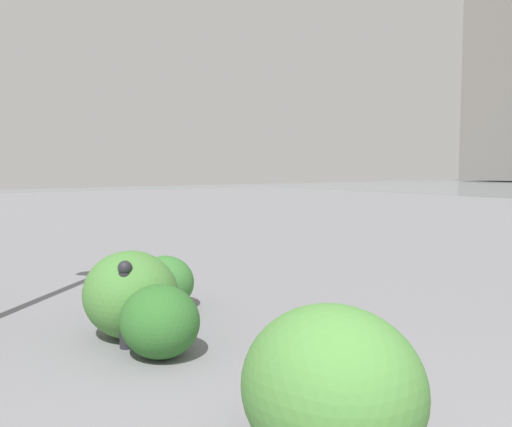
% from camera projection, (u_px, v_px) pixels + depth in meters
% --- Properties ---
extents(bollard_near, '(0.13, 0.13, 0.66)m').
position_uv_depth(bollard_near, '(306.00, 359.00, 3.80)').
color(bollard_near, '#232328').
rests_on(bollard_near, ground).
extents(bollard_mid, '(0.13, 0.13, 0.80)m').
position_uv_depth(bollard_mid, '(126.00, 303.00, 5.08)').
color(bollard_mid, '#232328').
rests_on(bollard_mid, ground).
extents(shrub_low, '(0.98, 0.88, 0.83)m').
position_uv_depth(shrub_low, '(131.00, 294.00, 5.41)').
color(shrub_low, '#477F38').
rests_on(shrub_low, ground).
extents(shrub_round, '(0.72, 0.65, 0.61)m').
position_uv_depth(shrub_round, '(165.00, 282.00, 6.53)').
color(shrub_round, '#387533').
rests_on(shrub_round, ground).
extents(shrub_wide, '(0.74, 0.67, 0.63)m').
position_uv_depth(shrub_wide, '(160.00, 321.00, 4.84)').
color(shrub_wide, '#2D6628').
rests_on(shrub_wide, ground).
extents(shrub_tall, '(1.06, 0.95, 0.90)m').
position_uv_depth(shrub_tall, '(332.00, 388.00, 3.04)').
color(shrub_tall, '#477F38').
rests_on(shrub_tall, ground).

